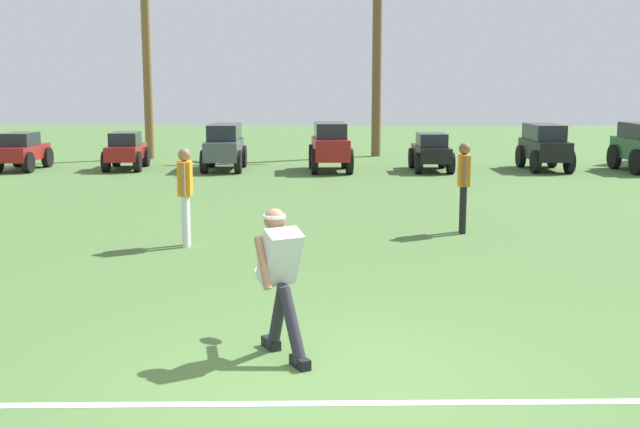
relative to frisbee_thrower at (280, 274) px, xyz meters
The scene contains 14 objects.
ground_plane 1.14m from the frisbee_thrower, 58.95° to the right, with size 80.00×80.00×0.00m, color #486C35.
field_line_paint 1.48m from the frisbee_thrower, 70.55° to the right, with size 27.08×0.11×0.01m, color white.
frisbee_thrower is the anchor object (origin of this frame).
frisbee_in_flight 0.74m from the frisbee_thrower, 104.69° to the left, with size 0.37×0.37×0.12m.
teammate_near_sideline 5.42m from the frisbee_thrower, 110.27° to the left, with size 0.22×0.50×1.56m.
teammate_midfield 6.88m from the frisbee_thrower, 66.91° to the left, with size 0.23×0.50×1.56m.
parked_car_slot_a 18.11m from the frisbee_thrower, 118.92° to the left, with size 1.09×2.21×1.10m.
parked_car_slot_b 17.11m from the frisbee_thrower, 109.67° to the left, with size 1.25×2.27×1.10m.
parked_car_slot_c 16.24m from the frisbee_thrower, 100.00° to the left, with size 1.22×2.43×1.34m.
parked_car_slot_d 15.78m from the frisbee_thrower, 88.96° to the left, with size 1.34×2.42×1.40m.
parked_car_slot_e 16.22m from the frisbee_thrower, 78.56° to the left, with size 1.15×2.23×1.10m.
parked_car_slot_f 17.52m from the frisbee_thrower, 67.98° to the left, with size 1.21×2.43×1.34m.
palm_tree_far_left 20.43m from the frisbee_thrower, 106.66° to the left, with size 3.06×3.75×5.91m.
palm_tree_left_of_centre 20.78m from the frisbee_thrower, 84.86° to the left, with size 3.34×3.28×6.94m.
Camera 1 is at (0.14, -6.71, 2.63)m, focal length 45.00 mm.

